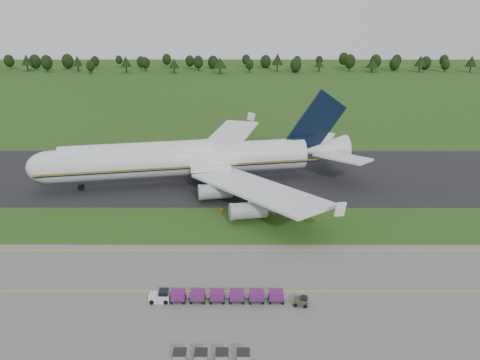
{
  "coord_description": "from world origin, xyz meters",
  "views": [
    {
      "loc": [
        2.92,
        -79.19,
        38.13
      ],
      "look_at": [
        2.78,
        2.0,
        8.21
      ],
      "focal_mm": 35.0,
      "sensor_mm": 36.0,
      "label": 1
    }
  ],
  "objects_px": {
    "baggage_train": "(215,296)",
    "utility_cart": "(301,302)",
    "uld_row": "(212,357)",
    "edge_markers": "(283,210)",
    "aircraft": "(188,159)"
  },
  "relations": [
    {
      "from": "baggage_train",
      "to": "utility_cart",
      "type": "height_order",
      "value": "baggage_train"
    },
    {
      "from": "baggage_train",
      "to": "utility_cart",
      "type": "xyz_separation_m",
      "value": [
        11.75,
        -0.88,
        -0.37
      ]
    },
    {
      "from": "utility_cart",
      "to": "baggage_train",
      "type": "bearing_deg",
      "value": 175.7
    },
    {
      "from": "uld_row",
      "to": "baggage_train",
      "type": "bearing_deg",
      "value": 91.2
    },
    {
      "from": "utility_cart",
      "to": "edge_markers",
      "type": "height_order",
      "value": "utility_cart"
    },
    {
      "from": "aircraft",
      "to": "utility_cart",
      "type": "bearing_deg",
      "value": -67.04
    },
    {
      "from": "utility_cart",
      "to": "edge_markers",
      "type": "xyz_separation_m",
      "value": [
        0.19,
        31.56,
        -0.3
      ]
    },
    {
      "from": "baggage_train",
      "to": "uld_row",
      "type": "relative_size",
      "value": 2.13
    },
    {
      "from": "edge_markers",
      "to": "baggage_train",
      "type": "bearing_deg",
      "value": -111.26
    },
    {
      "from": "baggage_train",
      "to": "utility_cart",
      "type": "bearing_deg",
      "value": -4.3
    },
    {
      "from": "baggage_train",
      "to": "edge_markers",
      "type": "xyz_separation_m",
      "value": [
        11.94,
        30.68,
        -0.67
      ]
    },
    {
      "from": "aircraft",
      "to": "utility_cart",
      "type": "height_order",
      "value": "aircraft"
    },
    {
      "from": "baggage_train",
      "to": "edge_markers",
      "type": "distance_m",
      "value": 32.92
    },
    {
      "from": "uld_row",
      "to": "aircraft",
      "type": "bearing_deg",
      "value": 98.41
    },
    {
      "from": "aircraft",
      "to": "uld_row",
      "type": "xyz_separation_m",
      "value": [
        8.67,
        -58.62,
        -5.12
      ]
    }
  ]
}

